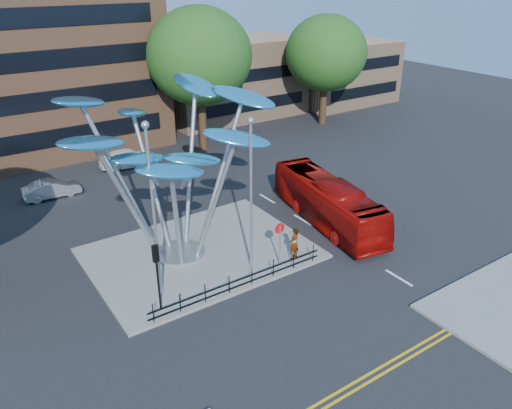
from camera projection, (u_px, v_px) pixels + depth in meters
ground at (277, 301)px, 24.40m from camera, size 120.00×120.00×0.00m
traffic_island at (200, 253)px, 28.34m from camera, size 12.00×9.00×0.15m
double_yellow_near at (366, 376)px, 19.91m from camera, size 40.00×0.12×0.01m
double_yellow_far at (371, 381)px, 19.69m from camera, size 40.00×0.12×0.01m
low_building_near at (232, 78)px, 53.18m from camera, size 15.00×8.00×8.00m
low_building_far at (342, 72)px, 58.99m from camera, size 12.00×8.00×7.00m
tree_right at (199, 56)px, 41.41m from camera, size 8.80×8.80×12.11m
tree_far at (326, 53)px, 48.90m from camera, size 8.00×8.00×10.81m
leaf_sculpture at (169, 139)px, 25.38m from camera, size 12.72×9.54×9.51m
street_lamp_left at (152, 199)px, 22.42m from camera, size 0.36×0.36×8.80m
street_lamp_right at (251, 183)px, 24.69m from camera, size 0.36×0.36×8.30m
traffic_light_island at (156, 264)px, 22.61m from camera, size 0.28×0.18×3.42m
no_entry_sign_island at (280, 237)px, 26.51m from camera, size 0.60×0.10×2.45m
pedestrian_railing_front at (241, 282)px, 24.92m from camera, size 10.00×0.06×1.00m
red_bus at (328, 202)px, 31.33m from camera, size 4.11×10.53×2.86m
pedestrian at (294, 243)px, 27.32m from camera, size 0.78×0.64×1.84m
parked_car_mid at (52, 189)px, 35.12m from camera, size 3.88×1.42×1.27m
parked_car_right at (129, 158)px, 40.60m from camera, size 4.98×2.44×1.39m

